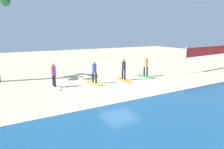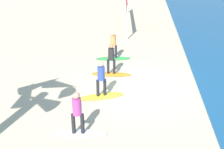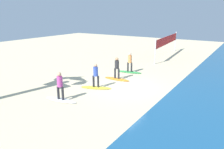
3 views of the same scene
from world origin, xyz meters
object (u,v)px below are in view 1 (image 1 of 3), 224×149
object	(u,v)px
surfer_white	(54,73)
volleyball_net	(213,52)
surfboard_orange	(124,80)
surfer_green	(146,65)
surfer_orange	(124,68)
surfboard_yellow	(95,83)
surfer_yellow	(94,70)
surfboard_white	(54,87)
surfboard_green	(145,76)

from	to	relation	value
surfer_white	volleyball_net	world-z (taller)	volleyball_net
surfboard_orange	volleyball_net	size ratio (longest dim) A/B	0.23
surfer_green	surfer_orange	distance (m)	2.36
surfboard_yellow	surfer_yellow	xyz separation A→B (m)	(0.00, 0.00, 0.99)
surfer_green	surfboard_white	world-z (taller)	surfer_green
surfer_yellow	surfer_white	distance (m)	2.92
surfboard_yellow	surfboard_white	size ratio (longest dim) A/B	1.00
surfboard_orange	surfboard_yellow	bearing A→B (deg)	-95.70
surfer_green	surfer_yellow	world-z (taller)	same
surfer_green	surfer_orange	bearing A→B (deg)	3.53
surfboard_orange	surfboard_yellow	world-z (taller)	same
surfer_green	surfer_yellow	size ratio (longest dim) A/B	1.00
surfer_green	surfboard_orange	xyz separation A→B (m)	(2.35, 0.14, -0.99)
surfer_yellow	surfboard_green	bearing A→B (deg)	179.88
surfboard_green	surfer_white	xyz separation A→B (m)	(7.72, -0.42, 0.99)
surfboard_white	surfer_white	xyz separation A→B (m)	(0.00, 0.00, 0.99)
surfboard_white	surfer_green	bearing A→B (deg)	80.10
surfboard_green	surfer_green	world-z (taller)	surfer_green
surfer_orange	surfer_white	distance (m)	5.40
surfboard_green	surfboard_orange	bearing A→B (deg)	-96.63
surfer_orange	volleyball_net	distance (m)	11.06
surfboard_green	surfer_white	size ratio (longest dim) A/B	1.28
surfboard_white	surfer_white	distance (m)	0.99
surfboard_green	surfboard_yellow	xyz separation A→B (m)	(4.83, -0.01, 0.00)
surfboard_orange	surfer_orange	size ratio (longest dim) A/B	1.28
surfer_yellow	surfer_white	xyz separation A→B (m)	(2.89, -0.41, 0.00)
surfboard_green	volleyball_net	xyz separation A→B (m)	(-8.68, 0.22, 1.74)
surfer_orange	surfer_white	xyz separation A→B (m)	(5.37, -0.57, 0.00)
surfer_orange	volleyball_net	xyz separation A→B (m)	(-11.03, 0.08, 0.75)
surfboard_white	surfer_white	bearing A→B (deg)	-6.76
surfboard_green	surfer_orange	xyz separation A→B (m)	(2.35, 0.14, 0.99)
surfboard_white	volleyball_net	world-z (taller)	volleyball_net
surfboard_green	surfboard_orange	size ratio (longest dim) A/B	1.00
surfer_orange	surfer_yellow	size ratio (longest dim) A/B	1.00
surfboard_orange	surfboard_green	bearing A→B (deg)	91.41
surfer_green	surfer_orange	world-z (taller)	same
surfer_orange	volleyball_net	size ratio (longest dim) A/B	0.18
surfboard_yellow	surfboard_orange	bearing A→B (deg)	64.66
surfer_orange	surfboard_yellow	bearing A→B (deg)	-3.58
surfer_white	volleyball_net	distance (m)	16.43
surfer_orange	surfer_white	size ratio (longest dim) A/B	1.00
surfboard_orange	surfboard_white	distance (m)	5.40
surfer_orange	surfboard_yellow	xyz separation A→B (m)	(2.48, -0.16, -0.99)
surfer_yellow	surfboard_yellow	bearing A→B (deg)	0.00
surfboard_orange	surfboard_yellow	size ratio (longest dim) A/B	1.00
surfer_green	surfboard_orange	world-z (taller)	surfer_green
surfboard_green	surfer_green	bearing A→B (deg)	169.84
surfer_yellow	surfboard_white	xyz separation A→B (m)	(2.89, -0.41, -0.99)
surfboard_green	surfboard_orange	xyz separation A→B (m)	(2.35, 0.14, 0.00)
surfer_green	surfboard_yellow	xyz separation A→B (m)	(4.83, -0.01, -0.99)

